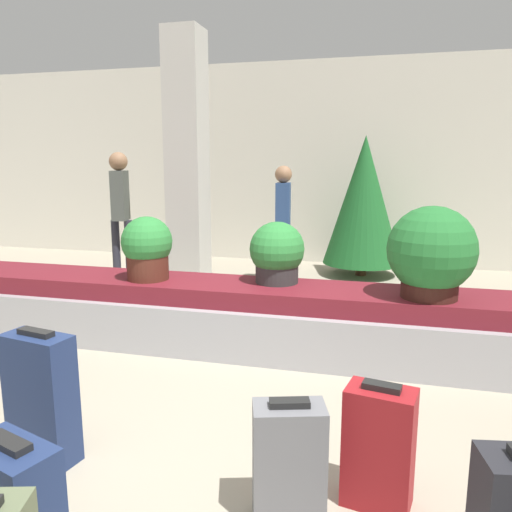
# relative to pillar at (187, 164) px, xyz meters

# --- Properties ---
(ground_plane) EXTENTS (18.00, 18.00, 0.00)m
(ground_plane) POSITION_rel_pillar_xyz_m (1.34, -3.52, -1.60)
(ground_plane) COLOR #9E937F
(back_wall) EXTENTS (18.00, 0.06, 3.20)m
(back_wall) POSITION_rel_pillar_xyz_m (1.34, 2.25, 0.00)
(back_wall) COLOR beige
(back_wall) RESTS_ON ground_plane
(carousel) EXTENTS (6.23, 0.81, 0.59)m
(carousel) POSITION_rel_pillar_xyz_m (1.34, -1.81, -1.32)
(carousel) COLOR #9E9EA3
(carousel) RESTS_ON ground_plane
(pillar) EXTENTS (0.44, 0.44, 3.20)m
(pillar) POSITION_rel_pillar_xyz_m (0.00, 0.00, 0.00)
(pillar) COLOR beige
(pillar) RESTS_ON ground_plane
(suitcase_1) EXTENTS (0.44, 0.32, 0.56)m
(suitcase_1) POSITION_rel_pillar_xyz_m (1.00, -4.39, -1.33)
(suitcase_1) COLOR navy
(suitcase_1) RESTS_ON ground_plane
(suitcase_2) EXTENTS (0.41, 0.25, 0.75)m
(suitcase_2) POSITION_rel_pillar_xyz_m (0.62, -3.72, -1.24)
(suitcase_2) COLOR navy
(suitcase_2) RESTS_ON ground_plane
(suitcase_3) EXTENTS (0.37, 0.28, 0.59)m
(suitcase_3) POSITION_rel_pillar_xyz_m (2.02, -3.85, -1.32)
(suitcase_3) COLOR slate
(suitcase_3) RESTS_ON ground_plane
(suitcase_8) EXTENTS (0.35, 0.26, 0.62)m
(suitcase_8) POSITION_rel_pillar_xyz_m (2.42, -3.64, -1.30)
(suitcase_8) COLOR maroon
(suitcase_8) RESTS_ON ground_plane
(potted_plant_0) EXTENTS (0.45, 0.45, 0.57)m
(potted_plant_0) POSITION_rel_pillar_xyz_m (0.35, -1.86, -0.73)
(potted_plant_0) COLOR #4C2319
(potted_plant_0) RESTS_ON carousel
(potted_plant_1) EXTENTS (0.48, 0.48, 0.54)m
(potted_plant_1) POSITION_rel_pillar_xyz_m (1.50, -1.69, -0.75)
(potted_plant_1) COLOR #2D2D2D
(potted_plant_1) RESTS_ON carousel
(potted_plant_2) EXTENTS (0.68, 0.68, 0.72)m
(potted_plant_2) POSITION_rel_pillar_xyz_m (2.76, -1.89, -0.66)
(potted_plant_2) COLOR #381914
(potted_plant_2) RESTS_ON carousel
(traveler_0) EXTENTS (0.31, 0.35, 1.76)m
(traveler_0) POSITION_rel_pillar_xyz_m (-1.10, 0.26, -0.54)
(traveler_0) COLOR #282833
(traveler_0) RESTS_ON ground_plane
(traveler_1) EXTENTS (0.31, 0.34, 1.58)m
(traveler_1) POSITION_rel_pillar_xyz_m (1.11, 0.55, -0.66)
(traveler_1) COLOR #282833
(traveler_1) RESTS_ON ground_plane
(decorated_tree) EXTENTS (1.12, 1.12, 2.00)m
(decorated_tree) POSITION_rel_pillar_xyz_m (2.10, 1.42, -0.51)
(decorated_tree) COLOR #4C331E
(decorated_tree) RESTS_ON ground_plane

